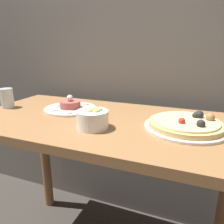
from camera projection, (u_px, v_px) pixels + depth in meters
The scene contains 6 objects.
back_wall at pixel (135, 8), 1.19m from camera, with size 8.00×0.05×2.60m.
dining_table at pixel (105, 147), 0.99m from camera, with size 1.22×0.61×0.79m.
pizza_plate at pixel (186, 124), 0.84m from camera, with size 0.31×0.31×0.06m.
tartare_plate at pixel (70, 107), 1.10m from camera, with size 0.26×0.26×0.08m.
small_bowl at pixel (93, 118), 0.84m from camera, with size 0.12×0.12×0.08m.
drinking_glass at pixel (7, 98), 1.12m from camera, with size 0.07×0.07×0.10m.
Camera 1 is at (0.36, -0.52, 1.10)m, focal length 35.00 mm.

